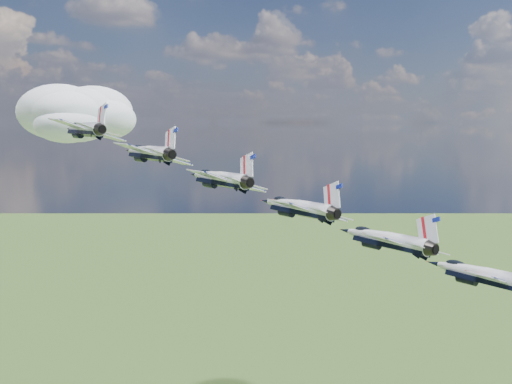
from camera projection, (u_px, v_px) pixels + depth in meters
name	position (u px, v px, depth m)	size (l,w,h in m)	color
cloud_far	(95.00, 121.00, 313.06)	(66.08, 51.92, 25.96)	white
jet_0	(83.00, 129.00, 90.36)	(11.08, 16.41, 4.90)	white
jet_1	(147.00, 152.00, 86.14)	(11.08, 16.41, 4.90)	white
jet_2	(218.00, 178.00, 81.93)	(11.08, 16.41, 4.90)	white
jet_3	(296.00, 207.00, 77.71)	(11.08, 16.41, 4.90)	white
jet_4	(383.00, 239.00, 73.50)	(11.08, 16.41, 4.90)	white
jet_5	(481.00, 274.00, 69.28)	(11.08, 16.41, 4.90)	white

